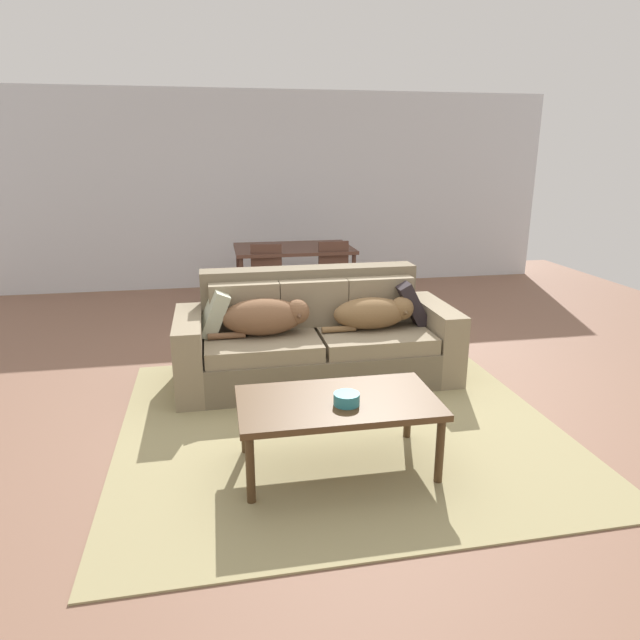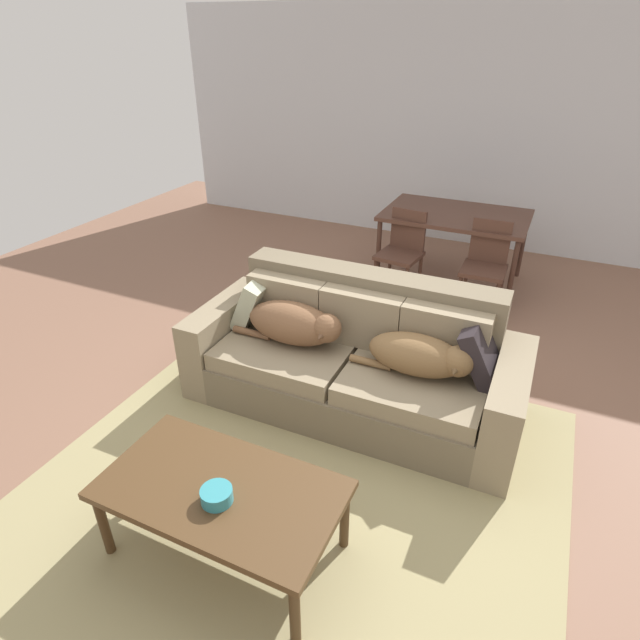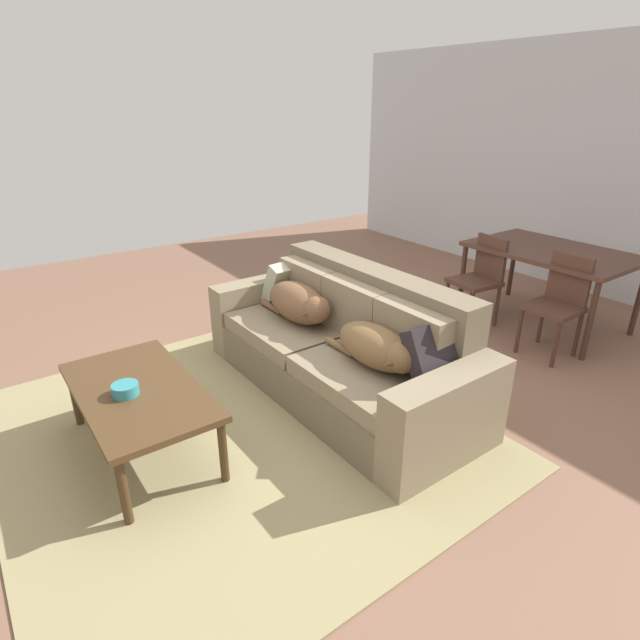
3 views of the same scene
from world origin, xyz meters
The scene contains 13 objects.
ground_plane centered at (0.00, 0.00, 0.00)m, with size 10.00×10.00×0.00m, color #835C48.
back_partition centered at (0.00, 4.00, 1.35)m, with size 8.00×0.12×2.70m, color silver.
area_rug centered at (-0.08, -0.61, 0.01)m, with size 3.04×2.81×0.01m, color #9B9062.
couch centered at (-0.08, 0.32, 0.34)m, with size 2.32×0.95×0.91m.
dog_on_left_cushion centered at (-0.50, 0.22, 0.60)m, with size 0.83×0.33×0.30m.
dog_on_right_cushion centered at (0.41, 0.22, 0.58)m, with size 0.80×0.32×0.27m.
throw_pillow_by_left_arm centered at (-0.92, 0.36, 0.62)m, with size 0.12×0.38×0.38m, color #ACB093.
throw_pillow_by_right_arm centered at (0.77, 0.38, 0.62)m, with size 0.11×0.40×0.40m, color black.
coffee_table centered at (-0.20, -1.15, 0.41)m, with size 1.20×0.66×0.46m.
bowl_on_coffee_table centered at (-0.17, -1.23, 0.49)m, with size 0.15×0.15×0.07m, color teal.
dining_table centered at (0.07, 2.71, 0.69)m, with size 1.44×0.95×0.75m.
dining_chair_near_left centered at (-0.32, 2.19, 0.48)m, with size 0.45×0.45×0.86m.
dining_chair_near_right centered at (0.50, 2.19, 0.49)m, with size 0.40×0.40×0.87m.
Camera 2 is at (1.01, -2.59, 2.42)m, focal length 29.30 mm.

